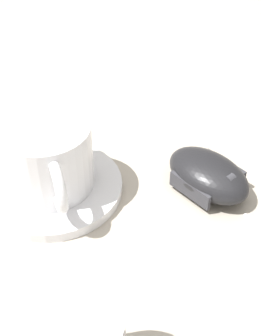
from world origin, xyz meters
TOP-DOWN VIEW (x-y plane):
  - ground_plane at (0.00, 0.00)m, footprint 3.00×3.00m
  - saucer at (-0.11, -0.02)m, footprint 0.14×0.14m
  - coffee_cup at (-0.11, -0.03)m, footprint 0.12×0.09m
  - computer_mouse at (-0.08, 0.14)m, footprint 0.11×0.10m

SIDE VIEW (x-z plane):
  - ground_plane at x=0.00m, z-range 0.00..0.00m
  - saucer at x=-0.11m, z-range 0.00..0.01m
  - computer_mouse at x=-0.08m, z-range 0.00..0.04m
  - coffee_cup at x=-0.11m, z-range 0.01..0.08m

